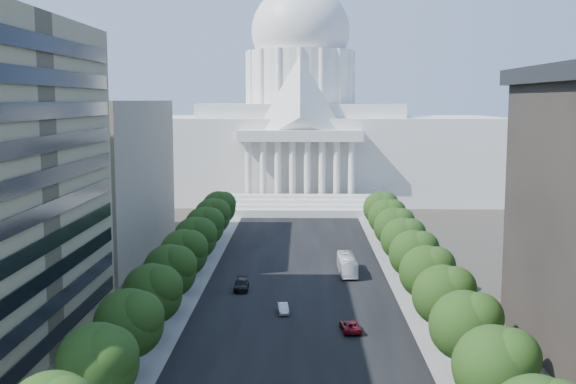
# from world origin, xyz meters

# --- Properties ---
(road_asphalt) EXTENTS (30.00, 260.00, 0.01)m
(road_asphalt) POSITION_xyz_m (0.00, 90.00, 0.00)
(road_asphalt) COLOR black
(road_asphalt) RESTS_ON ground
(sidewalk_left) EXTENTS (8.00, 260.00, 0.02)m
(sidewalk_left) POSITION_xyz_m (-19.00, 90.00, 0.00)
(sidewalk_left) COLOR gray
(sidewalk_left) RESTS_ON ground
(sidewalk_right) EXTENTS (8.00, 260.00, 0.02)m
(sidewalk_right) POSITION_xyz_m (19.00, 90.00, 0.00)
(sidewalk_right) COLOR gray
(sidewalk_right) RESTS_ON ground
(capitol) EXTENTS (120.00, 56.00, 73.00)m
(capitol) POSITION_xyz_m (0.00, 184.89, 20.01)
(capitol) COLOR white
(capitol) RESTS_ON ground
(office_block_left_far) EXTENTS (38.00, 52.00, 30.00)m
(office_block_left_far) POSITION_xyz_m (-48.00, 100.00, 15.00)
(office_block_left_far) COLOR gray
(office_block_left_far) RESTS_ON ground
(tree_l_b) EXTENTS (7.79, 7.60, 9.97)m
(tree_l_b) POSITION_xyz_m (-17.66, 23.81, 6.45)
(tree_l_b) COLOR #33261C
(tree_l_b) RESTS_ON ground
(tree_l_c) EXTENTS (7.79, 7.60, 9.97)m
(tree_l_c) POSITION_xyz_m (-17.66, 35.81, 6.45)
(tree_l_c) COLOR #33261C
(tree_l_c) RESTS_ON ground
(tree_l_d) EXTENTS (7.79, 7.60, 9.97)m
(tree_l_d) POSITION_xyz_m (-17.66, 47.81, 6.45)
(tree_l_d) COLOR #33261C
(tree_l_d) RESTS_ON ground
(tree_l_e) EXTENTS (7.79, 7.60, 9.97)m
(tree_l_e) POSITION_xyz_m (-17.66, 59.81, 6.45)
(tree_l_e) COLOR #33261C
(tree_l_e) RESTS_ON ground
(tree_l_f) EXTENTS (7.79, 7.60, 9.97)m
(tree_l_f) POSITION_xyz_m (-17.66, 71.81, 6.45)
(tree_l_f) COLOR #33261C
(tree_l_f) RESTS_ON ground
(tree_l_g) EXTENTS (7.79, 7.60, 9.97)m
(tree_l_g) POSITION_xyz_m (-17.66, 83.81, 6.45)
(tree_l_g) COLOR #33261C
(tree_l_g) RESTS_ON ground
(tree_l_h) EXTENTS (7.79, 7.60, 9.97)m
(tree_l_h) POSITION_xyz_m (-17.66, 95.81, 6.45)
(tree_l_h) COLOR #33261C
(tree_l_h) RESTS_ON ground
(tree_l_i) EXTENTS (7.79, 7.60, 9.97)m
(tree_l_i) POSITION_xyz_m (-17.66, 107.81, 6.45)
(tree_l_i) COLOR #33261C
(tree_l_i) RESTS_ON ground
(tree_l_j) EXTENTS (7.79, 7.60, 9.97)m
(tree_l_j) POSITION_xyz_m (-17.66, 119.81, 6.45)
(tree_l_j) COLOR #33261C
(tree_l_j) RESTS_ON ground
(tree_r_b) EXTENTS (7.79, 7.60, 9.97)m
(tree_r_b) POSITION_xyz_m (18.34, 23.81, 6.45)
(tree_r_b) COLOR #33261C
(tree_r_b) RESTS_ON ground
(tree_r_c) EXTENTS (7.79, 7.60, 9.97)m
(tree_r_c) POSITION_xyz_m (18.34, 35.81, 6.45)
(tree_r_c) COLOR #33261C
(tree_r_c) RESTS_ON ground
(tree_r_d) EXTENTS (7.79, 7.60, 9.97)m
(tree_r_d) POSITION_xyz_m (18.34, 47.81, 6.45)
(tree_r_d) COLOR #33261C
(tree_r_d) RESTS_ON ground
(tree_r_e) EXTENTS (7.79, 7.60, 9.97)m
(tree_r_e) POSITION_xyz_m (18.34, 59.81, 6.45)
(tree_r_e) COLOR #33261C
(tree_r_e) RESTS_ON ground
(tree_r_f) EXTENTS (7.79, 7.60, 9.97)m
(tree_r_f) POSITION_xyz_m (18.34, 71.81, 6.45)
(tree_r_f) COLOR #33261C
(tree_r_f) RESTS_ON ground
(tree_r_g) EXTENTS (7.79, 7.60, 9.97)m
(tree_r_g) POSITION_xyz_m (18.34, 83.81, 6.45)
(tree_r_g) COLOR #33261C
(tree_r_g) RESTS_ON ground
(tree_r_h) EXTENTS (7.79, 7.60, 9.97)m
(tree_r_h) POSITION_xyz_m (18.34, 95.81, 6.45)
(tree_r_h) COLOR #33261C
(tree_r_h) RESTS_ON ground
(tree_r_i) EXTENTS (7.79, 7.60, 9.97)m
(tree_r_i) POSITION_xyz_m (18.34, 107.81, 6.45)
(tree_r_i) COLOR #33261C
(tree_r_i) RESTS_ON ground
(tree_r_j) EXTENTS (7.79, 7.60, 9.97)m
(tree_r_j) POSITION_xyz_m (18.34, 119.81, 6.45)
(tree_r_j) COLOR #33261C
(tree_r_j) RESTS_ON ground
(streetlight_b) EXTENTS (2.61, 0.44, 9.00)m
(streetlight_b) POSITION_xyz_m (19.90, 35.00, 5.82)
(streetlight_b) COLOR gray
(streetlight_b) RESTS_ON ground
(streetlight_c) EXTENTS (2.61, 0.44, 9.00)m
(streetlight_c) POSITION_xyz_m (19.90, 60.00, 5.82)
(streetlight_c) COLOR gray
(streetlight_c) RESTS_ON ground
(streetlight_d) EXTENTS (2.61, 0.44, 9.00)m
(streetlight_d) POSITION_xyz_m (19.90, 85.00, 5.82)
(streetlight_d) COLOR gray
(streetlight_d) RESTS_ON ground
(streetlight_e) EXTENTS (2.61, 0.44, 9.00)m
(streetlight_e) POSITION_xyz_m (19.90, 110.00, 5.82)
(streetlight_e) COLOR gray
(streetlight_e) RESTS_ON ground
(streetlight_f) EXTENTS (2.61, 0.44, 9.00)m
(streetlight_f) POSITION_xyz_m (19.90, 135.00, 5.82)
(streetlight_f) COLOR gray
(streetlight_f) RESTS_ON ground
(car_silver) EXTENTS (1.92, 4.21, 1.34)m
(car_silver) POSITION_xyz_m (-2.04, 60.55, 0.67)
(car_silver) COLOR #B1B5B9
(car_silver) RESTS_ON ground
(car_red) EXTENTS (2.88, 5.27, 1.40)m
(car_red) POSITION_xyz_m (6.96, 52.48, 0.70)
(car_red) COLOR maroon
(car_red) RESTS_ON ground
(car_dark_b) EXTENTS (2.41, 5.65, 1.62)m
(car_dark_b) POSITION_xyz_m (-9.01, 72.96, 0.81)
(car_dark_b) COLOR black
(car_dark_b) RESTS_ON ground
(city_bus) EXTENTS (3.05, 11.62, 3.22)m
(city_bus) POSITION_xyz_m (8.53, 84.31, 1.61)
(city_bus) COLOR white
(city_bus) RESTS_ON ground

